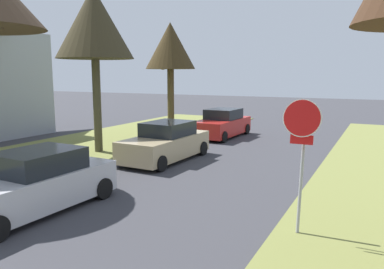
{
  "coord_description": "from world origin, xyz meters",
  "views": [
    {
      "loc": [
        5.63,
        0.89,
        3.5
      ],
      "look_at": [
        0.64,
        10.77,
        1.75
      ],
      "focal_mm": 35.65,
      "sensor_mm": 36.0,
      "label": 1
    }
  ],
  "objects_px": {
    "parked_sedan_red": "(222,124)",
    "street_tree_left_mid_b": "(94,24)",
    "street_tree_left_far": "(170,47)",
    "parked_sedan_tan": "(166,143)",
    "stop_sign_far": "(302,137)",
    "parked_sedan_silver": "(34,184)"
  },
  "relations": [
    {
      "from": "parked_sedan_red",
      "to": "street_tree_left_mid_b",
      "type": "bearing_deg",
      "value": -116.86
    },
    {
      "from": "parked_sedan_red",
      "to": "street_tree_left_far",
      "type": "bearing_deg",
      "value": -176.59
    },
    {
      "from": "parked_sedan_tan",
      "to": "parked_sedan_red",
      "type": "xyz_separation_m",
      "value": [
        -0.2,
        6.56,
        0.0
      ]
    },
    {
      "from": "stop_sign_far",
      "to": "street_tree_left_mid_b",
      "type": "distance_m",
      "value": 11.65
    },
    {
      "from": "parked_sedan_silver",
      "to": "parked_sedan_red",
      "type": "height_order",
      "value": "same"
    },
    {
      "from": "parked_sedan_silver",
      "to": "parked_sedan_tan",
      "type": "distance_m",
      "value": 6.64
    },
    {
      "from": "parked_sedan_tan",
      "to": "street_tree_left_mid_b",
      "type": "bearing_deg",
      "value": -179.75
    },
    {
      "from": "street_tree_left_mid_b",
      "to": "street_tree_left_far",
      "type": "height_order",
      "value": "street_tree_left_mid_b"
    },
    {
      "from": "street_tree_left_mid_b",
      "to": "parked_sedan_tan",
      "type": "height_order",
      "value": "street_tree_left_mid_b"
    },
    {
      "from": "street_tree_left_mid_b",
      "to": "parked_sedan_silver",
      "type": "distance_m",
      "value": 8.98
    },
    {
      "from": "stop_sign_far",
      "to": "parked_sedan_tan",
      "type": "height_order",
      "value": "stop_sign_far"
    },
    {
      "from": "street_tree_left_far",
      "to": "parked_sedan_red",
      "type": "height_order",
      "value": "street_tree_left_far"
    },
    {
      "from": "parked_sedan_red",
      "to": "parked_sedan_silver",
      "type": "bearing_deg",
      "value": -89.11
    },
    {
      "from": "stop_sign_far",
      "to": "parked_sedan_red",
      "type": "relative_size",
      "value": 0.66
    },
    {
      "from": "parked_sedan_tan",
      "to": "parked_sedan_red",
      "type": "relative_size",
      "value": 1.0
    },
    {
      "from": "street_tree_left_mid_b",
      "to": "parked_sedan_red",
      "type": "bearing_deg",
      "value": 63.14
    },
    {
      "from": "street_tree_left_far",
      "to": "parked_sedan_silver",
      "type": "relative_size",
      "value": 1.44
    },
    {
      "from": "stop_sign_far",
      "to": "street_tree_left_far",
      "type": "relative_size",
      "value": 0.46
    },
    {
      "from": "stop_sign_far",
      "to": "parked_sedan_tan",
      "type": "relative_size",
      "value": 0.66
    },
    {
      "from": "stop_sign_far",
      "to": "street_tree_left_mid_b",
      "type": "height_order",
      "value": "street_tree_left_mid_b"
    },
    {
      "from": "street_tree_left_mid_b",
      "to": "parked_sedan_red",
      "type": "height_order",
      "value": "street_tree_left_mid_b"
    },
    {
      "from": "parked_sedan_silver",
      "to": "parked_sedan_red",
      "type": "bearing_deg",
      "value": 90.89
    }
  ]
}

